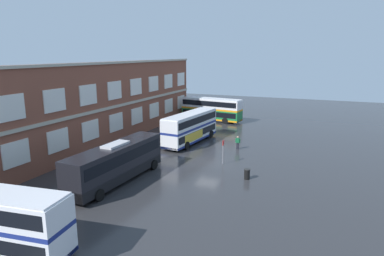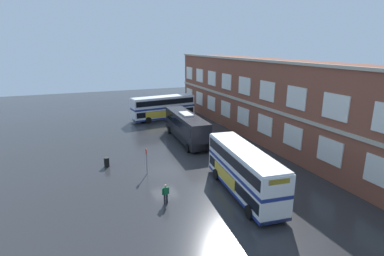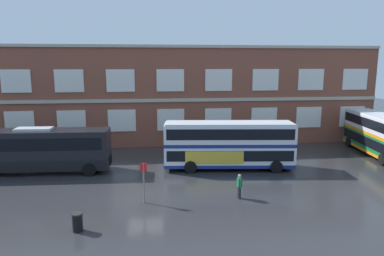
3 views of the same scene
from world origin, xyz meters
The scene contains 8 objects.
ground_plane centered at (0.00, 2.00, 0.00)m, with size 120.00×120.00×0.00m, color #2B2B2D.
brick_terminal_building centered at (-2.60, 17.98, 5.32)m, with size 57.45×8.19×10.93m.
double_decker_middle centered at (7.11, 5.11, 2.15)m, with size 11.21×3.73×4.07m.
double_decker_far centered at (22.75, 7.60, 2.15)m, with size 3.99×11.24×4.07m.
touring_coach centered at (-9.03, 5.84, 1.91)m, with size 12.10×3.29×3.80m.
waiting_passenger centered at (6.35, -1.74, 0.93)m, with size 0.28×0.64×1.70m.
bus_stand_flag centered at (-0.01, -1.79, 1.64)m, with size 0.44×0.10×2.70m.
station_litter_bin centered at (-3.53, -5.35, 0.52)m, with size 0.60×0.60×1.03m.
Camera 1 is at (-34.46, -12.46, 12.01)m, focal length 31.88 mm.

